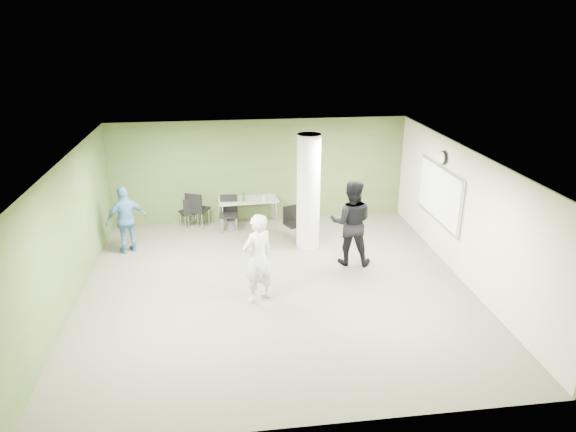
{
  "coord_description": "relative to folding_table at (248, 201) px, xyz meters",
  "views": [
    {
      "loc": [
        -1.0,
        -9.49,
        5.24
      ],
      "look_at": [
        0.38,
        1.0,
        1.2
      ],
      "focal_mm": 32.0,
      "sensor_mm": 36.0,
      "label": 1
    }
  ],
  "objects": [
    {
      "name": "man_black",
      "position": [
        2.16,
        -2.61,
        0.29
      ],
      "size": [
        1.12,
        0.96,
        1.98
      ],
      "primitive_type": "imported",
      "rotation": [
        0.0,
        0.0,
        2.9
      ],
      "color": "black",
      "rests_on": "floor"
    },
    {
      "name": "column",
      "position": [
        1.37,
        -1.54,
        0.7
      ],
      "size": [
        0.56,
        0.56,
        2.8
      ],
      "primitive_type": "cylinder",
      "color": "silver",
      "rests_on": "floor"
    },
    {
      "name": "wall_clock",
      "position": [
        4.29,
        -2.34,
        1.65
      ],
      "size": [
        0.06,
        0.32,
        0.32
      ],
      "color": "black",
      "rests_on": "wall_right_cream"
    },
    {
      "name": "chair_back_left",
      "position": [
        -1.57,
        0.04,
        -0.2
      ],
      "size": [
        0.57,
        0.57,
        0.86
      ],
      "rotation": [
        0.0,
        0.0,
        3.57
      ],
      "color": "black",
      "rests_on": "floor"
    },
    {
      "name": "wastebasket",
      "position": [
        -0.49,
        -0.28,
        -0.56
      ],
      "size": [
        0.25,
        0.25,
        0.29
      ],
      "primitive_type": "cylinder",
      "color": "#4C4C4C",
      "rests_on": "floor"
    },
    {
      "name": "folding_table",
      "position": [
        0.0,
        0.0,
        0.0
      ],
      "size": [
        1.62,
        0.78,
        1.0
      ],
      "rotation": [
        0.0,
        0.0,
        0.06
      ],
      "color": "#979792",
      "rests_on": "floor"
    },
    {
      "name": "wall_left",
      "position": [
        -3.63,
        -3.54,
        0.7
      ],
      "size": [
        0.02,
        8.0,
        2.8
      ],
      "primitive_type": "cube",
      "color": "#425729",
      "rests_on": "floor"
    },
    {
      "name": "wall_right_cream",
      "position": [
        4.37,
        -3.54,
        0.7
      ],
      "size": [
        0.02,
        8.0,
        2.8
      ],
      "primitive_type": "cube",
      "color": "beige",
      "rests_on": "floor"
    },
    {
      "name": "chair_table_right",
      "position": [
        1.05,
        -1.05,
        -0.2
      ],
      "size": [
        0.56,
        0.56,
        0.86
      ],
      "rotation": [
        0.0,
        0.0,
        0.42
      ],
      "color": "black",
      "rests_on": "floor"
    },
    {
      "name": "whiteboard",
      "position": [
        4.29,
        -2.34,
        0.8
      ],
      "size": [
        0.05,
        2.3,
        1.3
      ],
      "color": "silver",
      "rests_on": "wall_right_cream"
    },
    {
      "name": "ceiling",
      "position": [
        0.37,
        -3.54,
        2.1
      ],
      "size": [
        8.0,
        8.0,
        0.0
      ],
      "primitive_type": "plane",
      "rotation": [
        3.14,
        0.0,
        0.0
      ],
      "color": "white",
      "rests_on": "wall_back"
    },
    {
      "name": "woman_white",
      "position": [
        -0.04,
        -4.02,
        0.21
      ],
      "size": [
        0.8,
        0.72,
        1.83
      ],
      "primitive_type": "imported",
      "rotation": [
        0.0,
        0.0,
        3.68
      ],
      "color": "silver",
      "rests_on": "floor"
    },
    {
      "name": "wall_back",
      "position": [
        0.37,
        0.46,
        0.7
      ],
      "size": [
        8.0,
        2.8,
        0.02
      ],
      "primitive_type": "cube",
      "rotation": [
        1.57,
        0.0,
        0.0
      ],
      "color": "#425729",
      "rests_on": "floor"
    },
    {
      "name": "floor",
      "position": [
        0.37,
        -3.54,
        -0.7
      ],
      "size": [
        8.0,
        8.0,
        0.0
      ],
      "primitive_type": "plane",
      "color": "#50503F",
      "rests_on": "ground"
    },
    {
      "name": "chair_back_right",
      "position": [
        -1.39,
        0.0,
        -0.11
      ],
      "size": [
        0.66,
        0.66,
        1.0
      ],
      "rotation": [
        0.0,
        0.0,
        2.71
      ],
      "color": "black",
      "rests_on": "floor"
    },
    {
      "name": "chair_table_left",
      "position": [
        -0.53,
        -0.26,
        -0.15
      ],
      "size": [
        0.5,
        0.5,
        0.94
      ],
      "rotation": [
        0.0,
        0.0,
        -0.07
      ],
      "color": "black",
      "rests_on": "floor"
    },
    {
      "name": "man_blue",
      "position": [
        -2.96,
        -1.32,
        0.12
      ],
      "size": [
        1.04,
        0.79,
        1.64
      ],
      "primitive_type": "imported",
      "rotation": [
        0.0,
        0.0,
        3.61
      ],
      "color": "teal",
      "rests_on": "floor"
    }
  ]
}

